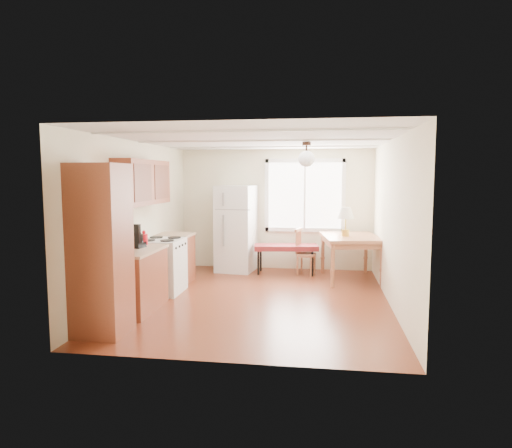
% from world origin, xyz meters
% --- Properties ---
extents(room_shell, '(4.60, 5.60, 2.62)m').
position_xyz_m(room_shell, '(0.00, 0.00, 1.25)').
color(room_shell, '#4E1C10').
rests_on(room_shell, ground).
extents(kitchen_run, '(0.65, 3.40, 2.20)m').
position_xyz_m(kitchen_run, '(-1.72, -0.63, 0.84)').
color(kitchen_run, brown).
rests_on(kitchen_run, ground).
extents(window_unit, '(1.64, 0.05, 1.51)m').
position_xyz_m(window_unit, '(0.60, 2.47, 1.55)').
color(window_unit, white).
rests_on(window_unit, room_shell).
extents(pendant_light, '(0.26, 0.26, 0.40)m').
position_xyz_m(pendant_light, '(0.70, 0.40, 2.24)').
color(pendant_light, black).
rests_on(pendant_light, room_shell).
extents(refrigerator, '(0.81, 0.81, 1.76)m').
position_xyz_m(refrigerator, '(-0.78, 2.12, 0.88)').
color(refrigerator, white).
rests_on(refrigerator, ground).
extents(bench, '(1.32, 0.64, 0.58)m').
position_xyz_m(bench, '(0.26, 1.97, 0.52)').
color(bench, maroon).
rests_on(bench, ground).
extents(dining_table, '(1.19, 1.47, 0.84)m').
position_xyz_m(dining_table, '(1.50, 1.60, 0.73)').
color(dining_table, '#955839').
rests_on(dining_table, ground).
extents(chair, '(0.43, 0.42, 0.91)m').
position_xyz_m(chair, '(0.58, 1.92, 0.52)').
color(chair, '#955839').
rests_on(chair, ground).
extents(table_lamp, '(0.31, 0.31, 0.54)m').
position_xyz_m(table_lamp, '(1.39, 1.53, 1.23)').
color(table_lamp, gold).
rests_on(table_lamp, dining_table).
extents(coffee_maker, '(0.21, 0.26, 0.36)m').
position_xyz_m(coffee_maker, '(-1.72, -0.72, 1.03)').
color(coffee_maker, black).
rests_on(coffee_maker, kitchen_run).
extents(kettle, '(0.11, 0.11, 0.22)m').
position_xyz_m(kettle, '(-1.74, -0.40, 0.99)').
color(kettle, red).
rests_on(kettle, kitchen_run).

